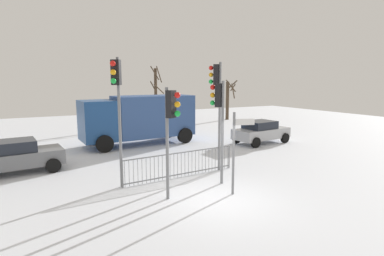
# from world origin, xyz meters

# --- Properties ---
(ground_plane) EXTENTS (60.00, 60.00, 0.00)m
(ground_plane) POSITION_xyz_m (0.00, 0.00, 0.00)
(ground_plane) COLOR white
(traffic_light_foreground_right) EXTENTS (0.43, 0.50, 3.83)m
(traffic_light_foreground_right) POSITION_xyz_m (-1.40, 0.72, 2.81)
(traffic_light_foreground_right) COLOR slate
(traffic_light_foreground_right) RESTS_ON ground
(traffic_light_mid_right) EXTENTS (0.45, 0.48, 4.04)m
(traffic_light_mid_right) POSITION_xyz_m (0.95, 1.45, 2.96)
(traffic_light_mid_right) COLOR slate
(traffic_light_mid_right) RESTS_ON ground
(traffic_light_rear_right) EXTENTS (0.45, 0.48, 4.89)m
(traffic_light_rear_right) POSITION_xyz_m (-2.66, 2.68, 3.57)
(traffic_light_rear_right) COLOR slate
(traffic_light_rear_right) RESTS_ON ground
(traffic_light_rear_left) EXTENTS (0.47, 0.47, 4.85)m
(traffic_light_rear_left) POSITION_xyz_m (1.86, 3.04, 3.55)
(traffic_light_rear_left) COLOR slate
(traffic_light_rear_left) RESTS_ON ground
(direction_sign_post) EXTENTS (0.76, 0.29, 2.97)m
(direction_sign_post) POSITION_xyz_m (0.81, 0.14, 1.67)
(direction_sign_post) COLOR slate
(direction_sign_post) RESTS_ON ground
(pedestrian_guard_railing) EXTENTS (5.20, 0.41, 1.07)m
(pedestrian_guard_railing) POSITION_xyz_m (-0.01, 2.85, 0.55)
(pedestrian_guard_railing) COLOR slate
(pedestrian_guard_railing) RESTS_ON ground
(car_grey_near) EXTENTS (3.96, 2.26, 1.47)m
(car_grey_near) POSITION_xyz_m (-6.24, 6.75, 0.77)
(car_grey_near) COLOR slate
(car_grey_near) RESTS_ON ground
(car_silver_mid) EXTENTS (3.96, 2.27, 1.47)m
(car_silver_mid) POSITION_xyz_m (7.72, 6.85, 0.77)
(car_silver_mid) COLOR #B2B5BA
(car_silver_mid) RESTS_ON ground
(delivery_truck) EXTENTS (7.17, 3.03, 3.10)m
(delivery_truck) POSITION_xyz_m (0.63, 10.23, 1.74)
(delivery_truck) COLOR #33518C
(delivery_truck) RESTS_ON ground
(bare_tree_centre) EXTENTS (1.54, 1.78, 4.19)m
(bare_tree_centre) POSITION_xyz_m (12.89, 18.13, 2.22)
(bare_tree_centre) COLOR #473828
(bare_tree_centre) RESTS_ON ground
(bare_tree_right) EXTENTS (1.26, 0.93, 5.41)m
(bare_tree_right) POSITION_xyz_m (4.94, 18.47, 2.78)
(bare_tree_right) COLOR #473828
(bare_tree_right) RESTS_ON ground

